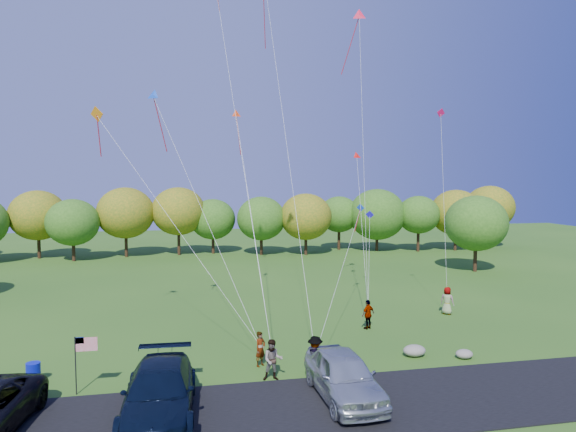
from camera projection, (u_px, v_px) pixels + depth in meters
name	position (u px, v px, depth m)	size (l,w,h in m)	color
ground	(270.00, 373.00, 23.84)	(140.00, 140.00, 0.00)	#2D5819
asphalt_lane	(286.00, 411.00, 19.93)	(44.00, 6.00, 0.06)	black
treeline	(219.00, 217.00, 59.57)	(76.35, 27.95, 8.08)	#3B2415
minivan_navy	(159.00, 392.00, 19.31)	(2.64, 6.50, 1.89)	black
minivan_silver	(344.00, 375.00, 20.97)	(2.23, 5.55, 1.89)	#B5BBC1
flyer_a	(260.00, 349.00, 24.73)	(0.62, 0.40, 1.69)	#4C4C59
flyer_b	(273.00, 360.00, 23.00)	(0.90, 0.70, 1.85)	#4C4C59
flyer_c	(315.00, 357.00, 23.39)	(1.22, 0.70, 1.88)	#4C4C59
flyer_d	(368.00, 314.00, 30.87)	(1.04, 0.43, 1.77)	#4C4C59
flyer_e	(447.00, 301.00, 34.25)	(0.90, 0.58, 1.83)	#4C4C59
trash_barrel	(33.00, 373.00, 22.71)	(0.60, 0.60, 0.90)	#0B15AB
flag_assembly	(82.00, 351.00, 21.42)	(0.91, 0.59, 2.47)	black
boulder_near	(414.00, 351.00, 26.13)	(1.17, 0.91, 0.58)	gray
boulder_far	(464.00, 354.00, 25.81)	(0.87, 0.73, 0.46)	gray
kites_aloft	(269.00, 34.00, 35.20)	(22.36, 9.13, 20.34)	#CF4517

